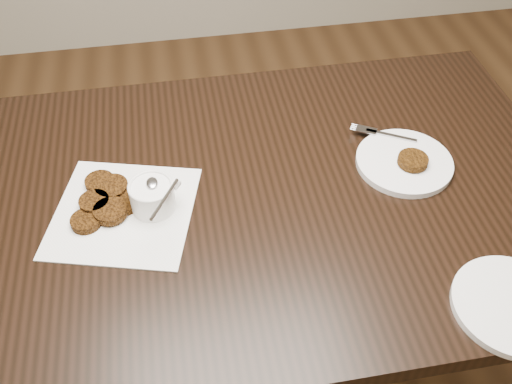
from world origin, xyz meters
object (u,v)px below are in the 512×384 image
at_px(sauce_ramekin, 150,185).
at_px(plate_empty, 512,306).
at_px(napkin, 124,212).
at_px(plate_with_patty, 405,160).
at_px(table, 258,293).

xyz_separation_m(sauce_ramekin, plate_empty, (0.61, -0.35, -0.06)).
bearing_deg(napkin, plate_with_patty, 3.50).
bearing_deg(sauce_ramekin, napkin, -177.56).
bearing_deg(plate_empty, sauce_ramekin, 150.03).
distance_m(table, plate_with_patty, 0.51).
relative_size(table, plate_empty, 6.48).
xyz_separation_m(plate_with_patty, plate_empty, (0.06, -0.38, -0.01)).
bearing_deg(table, plate_empty, -42.58).
bearing_deg(plate_with_patty, table, -175.27).
relative_size(sauce_ramekin, plate_with_patty, 0.60).
bearing_deg(napkin, plate_empty, -27.44).
bearing_deg(napkin, table, 2.04).
xyz_separation_m(napkin, sauce_ramekin, (0.06, 0.00, 0.06)).
relative_size(plate_with_patty, plate_empty, 1.01).
bearing_deg(sauce_ramekin, plate_with_patty, 3.62).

